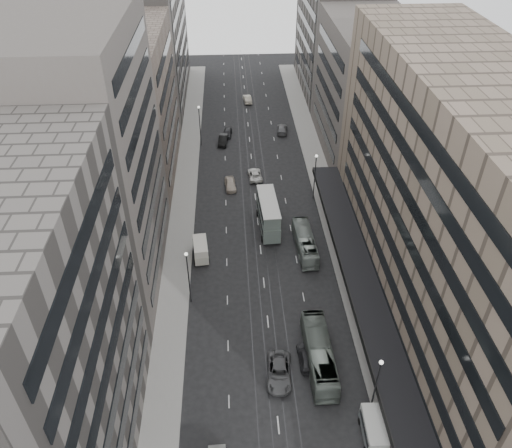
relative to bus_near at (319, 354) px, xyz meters
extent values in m
plane|color=black|center=(-5.27, -1.45, -1.59)|extent=(220.00, 220.00, 0.00)
cube|color=gray|center=(6.73, 36.05, -1.52)|extent=(4.00, 125.00, 0.15)
cube|color=gray|center=(-17.27, 36.05, -1.52)|extent=(4.00, 125.00, 0.15)
cube|color=#7E6C5C|center=(16.23, 6.55, 13.41)|extent=(15.00, 60.00, 30.00)
cube|color=black|center=(6.73, 6.55, 2.41)|extent=(4.40, 60.00, 0.50)
cube|color=#544D48|center=(16.23, 50.55, 10.41)|extent=(15.00, 28.00, 24.00)
cube|color=#5C5752|center=(16.23, 80.55, 12.41)|extent=(15.00, 32.00, 28.00)
cube|color=#5C5752|center=(-26.77, -9.45, 13.41)|extent=(15.00, 28.00, 30.00)
cube|color=#544D48|center=(-26.77, 17.55, 15.41)|extent=(15.00, 26.00, 34.00)
cube|color=#6D5F54|center=(-26.77, 44.55, 10.91)|extent=(15.00, 28.00, 25.00)
cube|color=#5C5752|center=(-26.77, 77.55, 12.41)|extent=(15.00, 38.00, 28.00)
cylinder|color=#262628|center=(4.43, -6.45, 2.41)|extent=(0.16, 0.16, 8.00)
sphere|color=silver|center=(4.43, -6.45, 6.51)|extent=(0.44, 0.44, 0.44)
cylinder|color=#262628|center=(4.43, 33.55, 2.41)|extent=(0.16, 0.16, 8.00)
sphere|color=silver|center=(4.43, 33.55, 6.51)|extent=(0.44, 0.44, 0.44)
cylinder|color=#262628|center=(-14.97, 10.55, 2.41)|extent=(0.16, 0.16, 8.00)
sphere|color=silver|center=(-14.97, 10.55, 6.51)|extent=(0.44, 0.44, 0.44)
cylinder|color=#262628|center=(-14.97, 53.55, 2.41)|extent=(0.16, 0.16, 8.00)
sphere|color=silver|center=(-14.97, 53.55, 6.51)|extent=(0.44, 0.44, 0.44)
imported|color=slate|center=(0.00, 0.00, 0.00)|extent=(2.74, 11.46, 3.19)
imported|color=#8F9A93|center=(1.16, 20.12, -0.19)|extent=(2.73, 10.17, 2.81)
cube|color=slate|center=(-3.77, 25.76, 0.11)|extent=(3.05, 9.41, 2.37)
cube|color=slate|center=(-3.77, 25.76, 2.33)|extent=(2.98, 9.03, 2.06)
cube|color=silver|center=(-3.77, 25.76, 3.42)|extent=(3.05, 9.41, 0.12)
cylinder|color=black|center=(-4.89, 22.36, -1.08)|extent=(0.34, 1.05, 1.03)
cylinder|color=black|center=(-2.31, 22.49, -1.08)|extent=(0.34, 1.05, 1.03)
cylinder|color=black|center=(-5.23, 29.04, -1.08)|extent=(0.34, 1.05, 1.03)
cylinder|color=black|center=(-2.66, 29.17, -1.08)|extent=(0.34, 1.05, 1.03)
cube|color=slate|center=(3.93, -9.30, -0.65)|extent=(2.10, 4.67, 1.20)
cube|color=silver|center=(3.93, -9.30, 0.42)|extent=(2.05, 4.58, 0.94)
cylinder|color=black|center=(3.02, -7.75, -1.25)|extent=(0.22, 0.69, 0.69)
cylinder|color=black|center=(4.95, -7.82, -1.25)|extent=(0.22, 0.69, 0.69)
cube|color=beige|center=(-13.92, 19.29, -0.58)|extent=(2.38, 4.50, 1.33)
cube|color=silver|center=(-13.92, 19.29, 0.61)|extent=(2.33, 4.41, 1.05)
cylinder|color=black|center=(-14.75, 17.77, -1.25)|extent=(0.26, 0.71, 0.69)
cylinder|color=black|center=(-12.81, 17.97, -1.25)|extent=(0.26, 0.71, 0.69)
cylinder|color=black|center=(-15.04, 20.61, -1.25)|extent=(0.26, 0.71, 0.69)
cylinder|color=black|center=(-13.10, 20.81, -1.25)|extent=(0.26, 0.71, 0.69)
imported|color=#4E4E50|center=(-4.66, -1.59, -0.80)|extent=(3.18, 5.97, 1.60)
imported|color=black|center=(-1.28, 0.34, -0.90)|extent=(2.03, 4.79, 1.38)
imported|color=#BDAC9C|center=(-9.42, 37.59, -0.82)|extent=(2.20, 4.67, 1.54)
imported|color=black|center=(-10.61, 54.12, -0.82)|extent=(2.14, 4.88, 1.56)
imported|color=white|center=(-4.99, 40.66, -0.91)|extent=(2.58, 5.03, 1.36)
imported|color=slate|center=(1.61, 58.42, -0.86)|extent=(2.69, 5.26, 1.46)
imported|color=#262629|center=(-9.68, 57.42, -0.91)|extent=(2.08, 4.18, 1.37)
imported|color=beige|center=(-4.89, 74.40, -0.83)|extent=(2.06, 4.80, 1.54)
imported|color=black|center=(4.93, -9.32, -0.61)|extent=(0.67, 0.51, 1.66)
camera|label=1|loc=(-9.17, -35.65, 45.41)|focal=35.00mm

